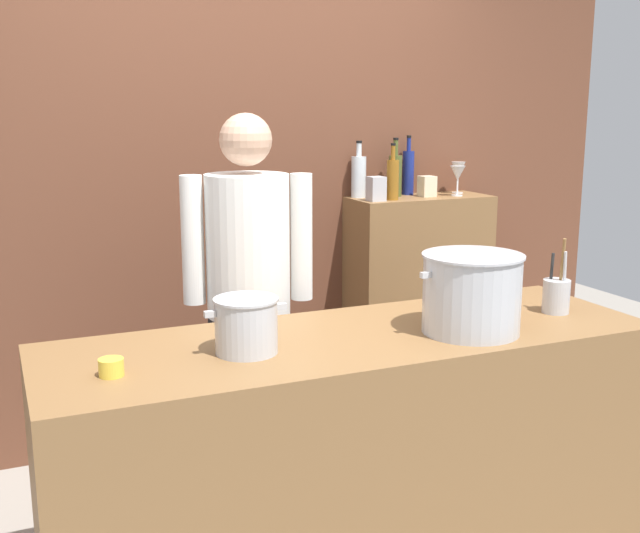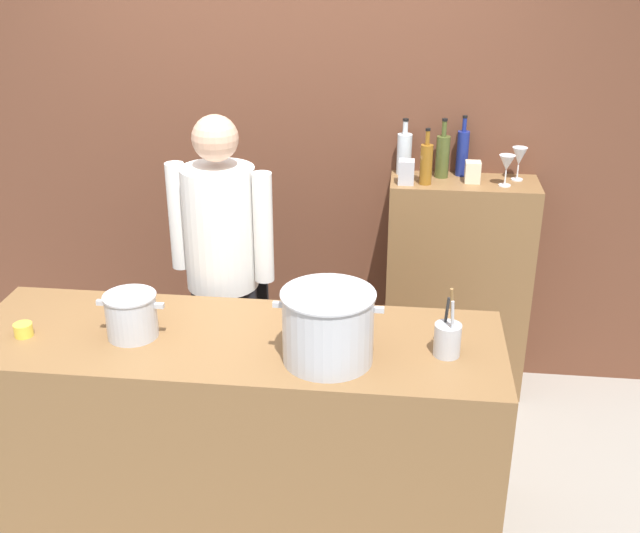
# 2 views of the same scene
# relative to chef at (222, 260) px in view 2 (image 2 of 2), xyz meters

# --- Properties ---
(ground_plane) EXTENTS (8.00, 8.00, 0.00)m
(ground_plane) POSITION_rel_chef_xyz_m (0.19, -0.61, -0.96)
(ground_plane) COLOR gray
(brick_back_panel) EXTENTS (4.40, 0.10, 3.00)m
(brick_back_panel) POSITION_rel_chef_xyz_m (0.19, 0.79, 0.54)
(brick_back_panel) COLOR brown
(brick_back_panel) RESTS_ON ground_plane
(prep_counter) EXTENTS (2.17, 0.70, 0.90)m
(prep_counter) POSITION_rel_chef_xyz_m (0.19, -0.61, -0.51)
(prep_counter) COLOR brown
(prep_counter) RESTS_ON ground_plane
(bar_cabinet) EXTENTS (0.76, 0.32, 1.21)m
(bar_cabinet) POSITION_rel_chef_xyz_m (1.15, 0.58, -0.36)
(bar_cabinet) COLOR brown
(bar_cabinet) RESTS_ON ground_plane
(chef) EXTENTS (0.52, 0.39, 1.66)m
(chef) POSITION_rel_chef_xyz_m (0.00, 0.00, 0.00)
(chef) COLOR black
(chef) RESTS_ON ground_plane
(stockpot_large) EXTENTS (0.42, 0.36, 0.28)m
(stockpot_large) POSITION_rel_chef_xyz_m (0.58, -0.74, 0.08)
(stockpot_large) COLOR #B7BABF
(stockpot_large) RESTS_ON prep_counter
(stockpot_small) EXTENTS (0.28, 0.21, 0.18)m
(stockpot_small) POSITION_rel_chef_xyz_m (-0.22, -0.65, 0.03)
(stockpot_small) COLOR #B7BABF
(stockpot_small) RESTS_ON prep_counter
(utensil_crock) EXTENTS (0.10, 0.10, 0.30)m
(utensil_crock) POSITION_rel_chef_xyz_m (1.03, -0.65, 0.01)
(utensil_crock) COLOR #B7BABF
(utensil_crock) RESTS_ON prep_counter
(butter_jar) EXTENTS (0.08, 0.08, 0.05)m
(butter_jar) POSITION_rel_chef_xyz_m (-0.66, -0.70, -0.04)
(butter_jar) COLOR yellow
(butter_jar) RESTS_ON prep_counter
(wine_bottle_olive) EXTENTS (0.07, 0.07, 0.31)m
(wine_bottle_olive) POSITION_rel_chef_xyz_m (1.03, 0.64, 0.36)
(wine_bottle_olive) COLOR #475123
(wine_bottle_olive) RESTS_ON bar_cabinet
(wine_bottle_clear) EXTENTS (0.08, 0.08, 0.29)m
(wine_bottle_clear) POSITION_rel_chef_xyz_m (0.83, 0.68, 0.36)
(wine_bottle_clear) COLOR silver
(wine_bottle_clear) RESTS_ON bar_cabinet
(wine_bottle_cobalt) EXTENTS (0.06, 0.06, 0.32)m
(wine_bottle_cobalt) POSITION_rel_chef_xyz_m (1.13, 0.68, 0.37)
(wine_bottle_cobalt) COLOR navy
(wine_bottle_cobalt) RESTS_ON bar_cabinet
(wine_bottle_amber) EXTENTS (0.06, 0.06, 0.29)m
(wine_bottle_amber) POSITION_rel_chef_xyz_m (0.94, 0.51, 0.36)
(wine_bottle_amber) COLOR #8C5919
(wine_bottle_amber) RESTS_ON bar_cabinet
(wine_glass_tall) EXTENTS (0.08, 0.08, 0.17)m
(wine_glass_tall) POSITION_rel_chef_xyz_m (1.42, 0.63, 0.37)
(wine_glass_tall) COLOR silver
(wine_glass_tall) RESTS_ON bar_cabinet
(wine_glass_wide) EXTENTS (0.08, 0.08, 0.16)m
(wine_glass_wide) POSITION_rel_chef_xyz_m (1.34, 0.53, 0.36)
(wine_glass_wide) COLOR silver
(wine_glass_wide) RESTS_ON bar_cabinet
(spice_tin_silver) EXTENTS (0.08, 0.08, 0.12)m
(spice_tin_silver) POSITION_rel_chef_xyz_m (0.85, 0.51, 0.31)
(spice_tin_silver) COLOR #B2B2B7
(spice_tin_silver) RESTS_ON bar_cabinet
(spice_tin_cream) EXTENTS (0.08, 0.08, 0.11)m
(spice_tin_cream) POSITION_rel_chef_xyz_m (1.18, 0.57, 0.30)
(spice_tin_cream) COLOR beige
(spice_tin_cream) RESTS_ON bar_cabinet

